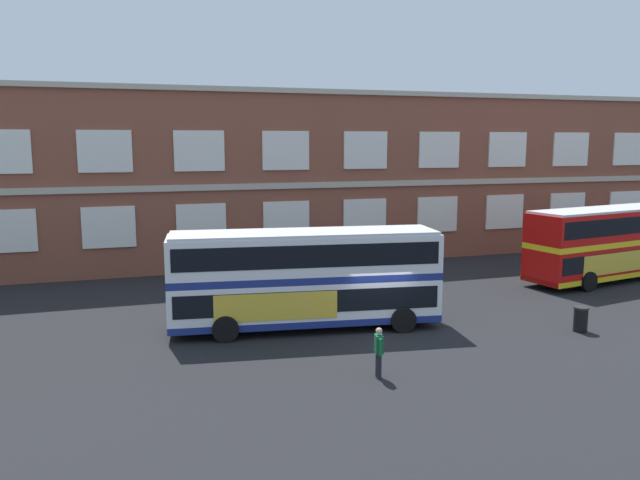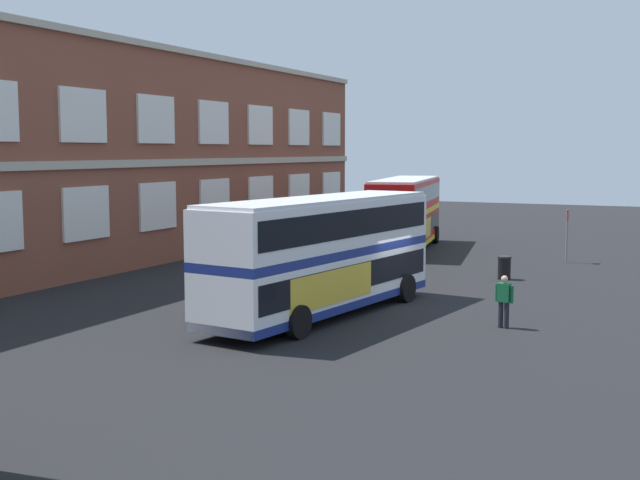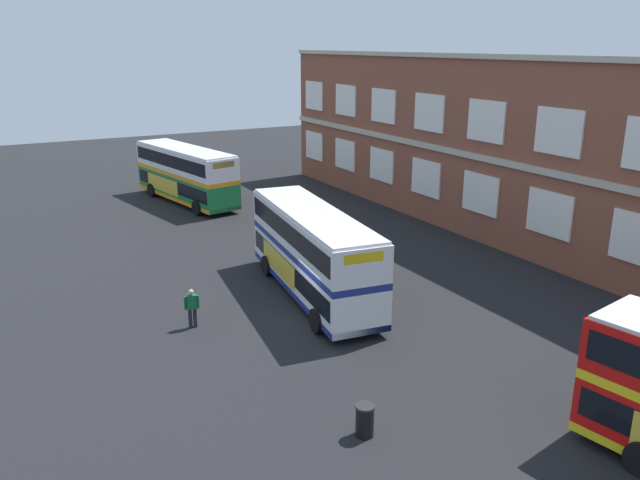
% 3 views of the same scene
% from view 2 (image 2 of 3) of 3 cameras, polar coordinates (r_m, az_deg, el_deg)
% --- Properties ---
extents(ground_plane, '(120.00, 120.00, 0.00)m').
position_cam_2_polar(ground_plane, '(30.79, 1.31, -4.30)').
color(ground_plane, black).
extents(brick_terminal_building, '(56.47, 8.19, 10.82)m').
position_cam_2_polar(brick_terminal_building, '(39.44, -20.59, 5.32)').
color(brick_terminal_building, brown).
rests_on(brick_terminal_building, ground).
extents(double_decker_middle, '(11.24, 4.00, 4.07)m').
position_cam_2_polar(double_decker_middle, '(27.78, 0.15, -0.97)').
color(double_decker_middle, silver).
rests_on(double_decker_middle, ground).
extents(double_decker_far, '(11.28, 4.52, 4.07)m').
position_cam_2_polar(double_decker_far, '(46.52, 6.02, 1.94)').
color(double_decker_far, red).
rests_on(double_decker_far, ground).
extents(waiting_passenger, '(0.31, 0.64, 1.70)m').
position_cam_2_polar(waiting_passenger, '(26.69, 12.77, -4.07)').
color(waiting_passenger, black).
rests_on(waiting_passenger, ground).
extents(bus_stand_flag, '(0.44, 0.10, 2.70)m').
position_cam_2_polar(bus_stand_flag, '(42.87, 16.93, 0.64)').
color(bus_stand_flag, slate).
rests_on(bus_stand_flag, ground).
extents(station_litter_bin, '(0.60, 0.60, 1.03)m').
position_cam_2_polar(station_litter_bin, '(36.73, 12.79, -1.90)').
color(station_litter_bin, black).
rests_on(station_litter_bin, ground).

